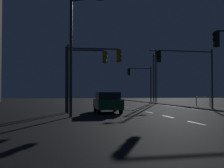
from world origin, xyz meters
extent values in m
plane|color=black|center=(0.00, 17.50, 0.00)|extent=(112.00, 112.00, 0.00)
cube|color=silver|center=(0.00, 9.00, 0.01)|extent=(0.14, 2.00, 0.01)
cube|color=silver|center=(0.00, 13.00, 0.01)|extent=(0.14, 2.00, 0.01)
cube|color=silver|center=(0.00, 17.00, 0.01)|extent=(0.14, 2.00, 0.01)
cube|color=silver|center=(0.00, 21.00, 0.01)|extent=(0.14, 2.00, 0.01)
cube|color=silver|center=(0.00, 25.00, 0.01)|extent=(0.14, 2.00, 0.01)
cube|color=silver|center=(0.00, 29.00, 0.01)|extent=(0.14, 2.00, 0.01)
cube|color=silver|center=(0.00, 33.00, 0.01)|extent=(0.14, 2.00, 0.01)
cube|color=silver|center=(0.00, 37.00, 0.01)|extent=(0.14, 2.00, 0.01)
cube|color=silver|center=(0.00, 41.00, 0.01)|extent=(0.14, 2.00, 0.01)
cube|color=silver|center=(0.00, 45.00, 0.01)|extent=(0.14, 2.00, 0.01)
cube|color=silver|center=(5.48, 22.50, 0.01)|extent=(0.14, 53.00, 0.01)
cube|color=#14592D|center=(-3.19, 17.47, 0.67)|extent=(1.93, 4.45, 0.70)
cube|color=#1E2328|center=(-3.20, 17.22, 1.29)|extent=(1.66, 2.50, 0.55)
cylinder|color=black|center=(-3.96, 18.90, 0.32)|extent=(0.24, 0.65, 0.64)
cylinder|color=black|center=(-2.36, 18.86, 0.32)|extent=(0.24, 0.65, 0.64)
cylinder|color=black|center=(-4.03, 16.08, 0.32)|extent=(0.24, 0.65, 0.64)
cylinder|color=black|center=(-2.43, 16.04, 0.32)|extent=(0.24, 0.65, 0.64)
cylinder|color=#4C4C51|center=(6.20, 18.73, 2.72)|extent=(0.16, 0.16, 5.16)
cylinder|color=#4C4C51|center=(3.74, 18.61, 5.05)|extent=(4.91, 0.35, 0.11)
cube|color=black|center=(1.29, 18.49, 4.53)|extent=(0.30, 0.35, 0.95)
sphere|color=black|center=(1.14, 18.48, 4.83)|extent=(0.20, 0.20, 0.20)
sphere|color=black|center=(1.14, 18.48, 4.53)|extent=(0.20, 0.20, 0.20)
sphere|color=#19D84C|center=(1.14, 18.48, 4.23)|extent=(0.20, 0.20, 0.20)
cylinder|color=#38383D|center=(-6.31, 18.15, 2.55)|extent=(0.16, 0.16, 5.09)
cylinder|color=#2D3033|center=(-4.85, 18.00, 4.84)|extent=(2.94, 0.41, 0.11)
cube|color=olive|center=(-3.38, 17.85, 4.32)|extent=(0.31, 0.37, 0.95)
sphere|color=black|center=(-3.22, 17.84, 4.62)|extent=(0.20, 0.20, 0.20)
sphere|color=black|center=(-3.22, 17.84, 4.32)|extent=(0.20, 0.20, 0.20)
sphere|color=#19D84C|center=(-3.22, 17.84, 4.02)|extent=(0.20, 0.20, 0.20)
cube|color=black|center=(2.68, 11.72, 4.81)|extent=(0.32, 0.37, 0.95)
sphere|color=black|center=(2.53, 11.74, 5.11)|extent=(0.20, 0.20, 0.20)
sphere|color=black|center=(2.53, 11.74, 4.81)|extent=(0.20, 0.20, 0.20)
sphere|color=#19D84C|center=(2.53, 11.74, 4.51)|extent=(0.20, 0.20, 0.20)
cylinder|color=#2D3033|center=(-6.23, 17.10, 2.54)|extent=(0.16, 0.16, 5.09)
cylinder|color=#4C4C51|center=(-4.32, 17.03, 4.84)|extent=(3.82, 0.26, 0.11)
cube|color=olive|center=(-2.41, 16.95, 4.31)|extent=(0.29, 0.35, 0.95)
sphere|color=black|center=(-2.25, 16.95, 4.61)|extent=(0.20, 0.20, 0.20)
sphere|color=black|center=(-2.25, 16.95, 4.31)|extent=(0.20, 0.20, 0.20)
sphere|color=#19D84C|center=(-2.25, 16.95, 4.01)|extent=(0.20, 0.20, 0.20)
cylinder|color=#2D3033|center=(6.23, 36.53, 2.71)|extent=(0.16, 0.16, 5.14)
cylinder|color=#4C4C51|center=(4.57, 36.50, 5.03)|extent=(3.32, 0.18, 0.11)
cube|color=black|center=(2.92, 36.46, 4.50)|extent=(0.29, 0.35, 0.95)
sphere|color=black|center=(2.76, 36.46, 4.80)|extent=(0.20, 0.20, 0.20)
sphere|color=black|center=(2.76, 36.46, 4.50)|extent=(0.20, 0.20, 0.20)
sphere|color=#19D84C|center=(2.76, 36.46, 4.20)|extent=(0.20, 0.20, 0.20)
cylinder|color=#2D3033|center=(6.76, 36.88, 3.67)|extent=(0.18, 0.18, 7.06)
cylinder|color=#4C4C51|center=(7.42, 37.21, 7.05)|extent=(1.36, 0.76, 0.10)
ellipsoid|color=#F9D172|center=(8.08, 37.55, 6.95)|extent=(0.56, 0.36, 0.24)
cylinder|color=#38383D|center=(-6.11, 13.77, 3.75)|extent=(0.18, 0.18, 7.50)
cylinder|color=#38383D|center=(6.41, 34.74, 3.86)|extent=(0.18, 0.18, 7.43)
cylinder|color=#2D3033|center=(5.92, 34.36, 7.42)|extent=(1.05, 0.84, 0.10)
ellipsoid|color=#F9D172|center=(5.42, 33.98, 7.32)|extent=(0.56, 0.36, 0.24)
cylinder|color=#59595E|center=(7.65, 21.84, 0.61)|extent=(0.09, 0.09, 0.95)
cylinder|color=#59595E|center=(7.65, 24.82, 0.61)|extent=(0.09, 0.09, 0.95)
camera|label=1|loc=(-6.71, -4.98, 1.55)|focal=47.45mm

